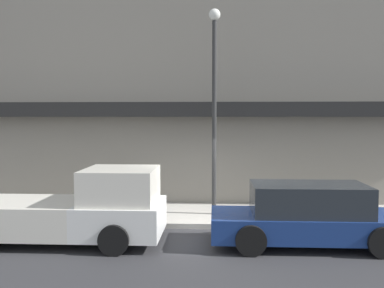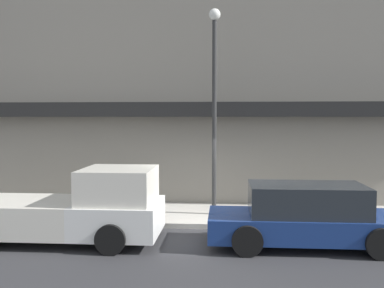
{
  "view_description": "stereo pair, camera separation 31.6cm",
  "coord_description": "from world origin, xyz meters",
  "px_view_note": "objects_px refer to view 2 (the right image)",
  "views": [
    {
      "loc": [
        0.29,
        -11.95,
        3.17
      ],
      "look_at": [
        -0.39,
        1.2,
        2.35
      ],
      "focal_mm": 40.0,
      "sensor_mm": 36.0,
      "label": 1
    },
    {
      "loc": [
        0.61,
        -11.93,
        3.17
      ],
      "look_at": [
        -0.39,
        1.2,
        2.35
      ],
      "focal_mm": 40.0,
      "sensor_mm": 36.0,
      "label": 2
    }
  ],
  "objects_px": {
    "parked_car": "(306,216)",
    "fire_hydrant": "(318,211)",
    "street_lamp": "(214,89)",
    "pickup_truck": "(73,209)"
  },
  "relations": [
    {
      "from": "parked_car",
      "to": "fire_hydrant",
      "type": "relative_size",
      "value": 6.71
    },
    {
      "from": "fire_hydrant",
      "to": "street_lamp",
      "type": "xyz_separation_m",
      "value": [
        -2.99,
        0.91,
        3.53
      ]
    },
    {
      "from": "fire_hydrant",
      "to": "parked_car",
      "type": "bearing_deg",
      "value": -110.11
    },
    {
      "from": "parked_car",
      "to": "street_lamp",
      "type": "xyz_separation_m",
      "value": [
        -2.33,
        2.71,
        3.29
      ]
    },
    {
      "from": "parked_car",
      "to": "street_lamp",
      "type": "bearing_deg",
      "value": 130.2
    },
    {
      "from": "pickup_truck",
      "to": "street_lamp",
      "type": "height_order",
      "value": "street_lamp"
    },
    {
      "from": "street_lamp",
      "to": "fire_hydrant",
      "type": "bearing_deg",
      "value": -16.94
    },
    {
      "from": "pickup_truck",
      "to": "parked_car",
      "type": "xyz_separation_m",
      "value": [
        5.86,
        -0.0,
        -0.08
      ]
    },
    {
      "from": "parked_car",
      "to": "fire_hydrant",
      "type": "bearing_deg",
      "value": 69.37
    },
    {
      "from": "pickup_truck",
      "to": "fire_hydrant",
      "type": "height_order",
      "value": "pickup_truck"
    }
  ]
}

